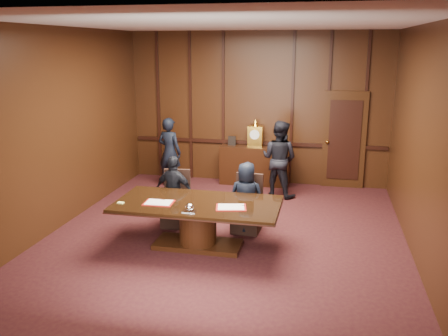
# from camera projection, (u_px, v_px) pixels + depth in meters

# --- Properties ---
(room) EXTENTS (7.00, 7.04, 3.50)m
(room) POSITION_uv_depth(u_px,v_px,m) (231.00, 136.00, 7.79)
(room) COLOR black
(room) RESTS_ON ground
(sideboard) EXTENTS (1.60, 0.45, 1.54)m
(sideboard) POSITION_uv_depth(u_px,v_px,m) (255.00, 164.00, 11.06)
(sideboard) COLOR black
(sideboard) RESTS_ON ground
(conference_table) EXTENTS (2.62, 1.32, 0.76)m
(conference_table) POSITION_uv_depth(u_px,v_px,m) (198.00, 217.00, 7.57)
(conference_table) COLOR black
(conference_table) RESTS_ON ground
(folder_left) EXTENTS (0.48, 0.35, 0.02)m
(folder_left) POSITION_uv_depth(u_px,v_px,m) (159.00, 203.00, 7.47)
(folder_left) COLOR #9B130E
(folder_left) RESTS_ON conference_table
(folder_right) EXTENTS (0.52, 0.42, 0.02)m
(folder_right) POSITION_uv_depth(u_px,v_px,m) (231.00, 207.00, 7.26)
(folder_right) COLOR #9B130E
(folder_right) RESTS_ON conference_table
(inkstand) EXTENTS (0.20, 0.14, 0.12)m
(inkstand) POSITION_uv_depth(u_px,v_px,m) (189.00, 208.00, 7.07)
(inkstand) COLOR white
(inkstand) RESTS_ON conference_table
(notepad) EXTENTS (0.11, 0.08, 0.01)m
(notepad) POSITION_uv_depth(u_px,v_px,m) (121.00, 203.00, 7.47)
(notepad) COLOR #F9F87A
(notepad) RESTS_ON conference_table
(chair_left) EXTENTS (0.53, 0.53, 0.99)m
(chair_left) POSITION_uv_depth(u_px,v_px,m) (176.00, 209.00, 8.59)
(chair_left) COLOR black
(chair_left) RESTS_ON ground
(chair_right) EXTENTS (0.51, 0.51, 0.99)m
(chair_right) POSITION_uv_depth(u_px,v_px,m) (247.00, 214.00, 8.32)
(chair_right) COLOR black
(chair_right) RESTS_ON ground
(signatory_left) EXTENTS (0.81, 0.46, 1.29)m
(signatory_left) POSITION_uv_depth(u_px,v_px,m) (174.00, 192.00, 8.43)
(signatory_left) COLOR black
(signatory_left) RESTS_ON ground
(signatory_right) EXTENTS (0.61, 0.40, 1.25)m
(signatory_right) POSITION_uv_depth(u_px,v_px,m) (246.00, 198.00, 8.17)
(signatory_right) COLOR black
(signatory_right) RESTS_ON ground
(witness_left) EXTENTS (0.66, 0.52, 1.60)m
(witness_left) POSITION_uv_depth(u_px,v_px,m) (170.00, 152.00, 10.85)
(witness_left) COLOR black
(witness_left) RESTS_ON ground
(witness_right) EXTENTS (0.97, 0.87, 1.65)m
(witness_right) POSITION_uv_depth(u_px,v_px,m) (279.00, 159.00, 10.11)
(witness_right) COLOR black
(witness_right) RESTS_ON ground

